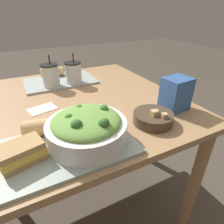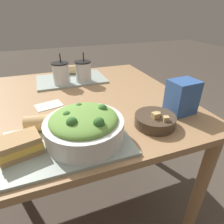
% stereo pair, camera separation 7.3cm
% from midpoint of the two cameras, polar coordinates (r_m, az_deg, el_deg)
% --- Properties ---
extents(ground_plane, '(12.00, 12.00, 0.00)m').
position_cam_midpoint_polar(ground_plane, '(1.52, -7.90, -23.90)').
color(ground_plane, '#4C4238').
extents(dining_table, '(1.21, 1.08, 0.78)m').
position_cam_midpoint_polar(dining_table, '(1.06, -10.36, -1.24)').
color(dining_table, '#A37A51').
rests_on(dining_table, ground_plane).
extents(tray_near, '(0.45, 0.29, 0.01)m').
position_cam_midpoint_polar(tray_near, '(0.69, -10.46, -9.47)').
color(tray_near, '#99A89E').
rests_on(tray_near, dining_table).
extents(tray_far, '(0.45, 0.29, 0.01)m').
position_cam_midpoint_polar(tray_far, '(1.31, -10.72, 9.75)').
color(tray_far, '#99A89E').
rests_on(tray_far, dining_table).
extents(salad_bowl, '(0.28, 0.28, 0.12)m').
position_cam_midpoint_polar(salad_bowl, '(0.66, -5.09, -4.24)').
color(salad_bowl, white).
rests_on(salad_bowl, tray_near).
extents(soup_bowl, '(0.17, 0.17, 0.07)m').
position_cam_midpoint_polar(soup_bowl, '(0.80, 15.52, -2.43)').
color(soup_bowl, '#473828').
rests_on(soup_bowl, dining_table).
extents(sandwich_near, '(0.15, 0.11, 0.06)m').
position_cam_midpoint_polar(sandwich_near, '(0.66, -23.66, -9.61)').
color(sandwich_near, tan).
rests_on(sandwich_near, tray_near).
extents(baguette_near, '(0.18, 0.09, 0.06)m').
position_cam_midpoint_polar(baguette_near, '(0.75, -16.05, -3.07)').
color(baguette_near, tan).
rests_on(baguette_near, tray_near).
extents(baguette_far, '(0.16, 0.08, 0.06)m').
position_cam_midpoint_polar(baguette_far, '(1.40, -12.75, 12.36)').
color(baguette_far, tan).
rests_on(baguette_far, tray_far).
extents(drink_cup_dark, '(0.10, 0.10, 0.19)m').
position_cam_midpoint_polar(drink_cup_dark, '(1.20, -13.56, 11.13)').
color(drink_cup_dark, silver).
rests_on(drink_cup_dark, tray_far).
extents(drink_cup_red, '(0.10, 0.10, 0.18)m').
position_cam_midpoint_polar(drink_cup_red, '(1.22, -7.01, 11.96)').
color(drink_cup_red, silver).
rests_on(drink_cup_red, tray_far).
extents(chip_bag, '(0.13, 0.11, 0.16)m').
position_cam_midpoint_polar(chip_bag, '(0.92, 22.70, 4.16)').
color(chip_bag, '#335BA3').
rests_on(chip_bag, dining_table).
extents(napkin_folded, '(0.14, 0.12, 0.00)m').
position_cam_midpoint_polar(napkin_folded, '(0.98, -16.71, 1.89)').
color(napkin_folded, silver).
rests_on(napkin_folded, dining_table).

